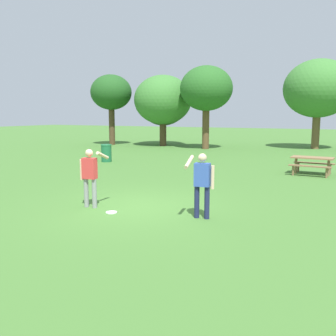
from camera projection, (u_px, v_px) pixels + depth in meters
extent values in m
plane|color=#447530|center=(136.00, 207.00, 10.37)|extent=(120.00, 120.00, 0.00)
cylinder|color=#1E234C|center=(207.00, 203.00, 9.12)|extent=(0.13, 0.13, 0.82)
cylinder|color=#1E234C|center=(197.00, 202.00, 9.21)|extent=(0.13, 0.13, 0.82)
cube|color=#3856B7|center=(202.00, 175.00, 9.07)|extent=(0.40, 0.26, 0.58)
sphere|color=beige|center=(202.00, 158.00, 9.00)|extent=(0.21, 0.21, 0.21)
cylinder|color=beige|center=(213.00, 177.00, 8.99)|extent=(0.09, 0.09, 0.58)
cylinder|color=beige|center=(189.00, 162.00, 8.85)|extent=(0.15, 0.58, 0.28)
cylinder|color=gray|center=(86.00, 193.00, 10.29)|extent=(0.13, 0.13, 0.82)
cylinder|color=gray|center=(94.00, 193.00, 10.20)|extent=(0.13, 0.13, 0.82)
cube|color=#D83838|center=(90.00, 168.00, 10.14)|extent=(0.40, 0.26, 0.58)
sphere|color=beige|center=(89.00, 153.00, 10.08)|extent=(0.21, 0.21, 0.21)
cylinder|color=beige|center=(82.00, 170.00, 10.24)|extent=(0.09, 0.09, 0.58)
cylinder|color=beige|center=(102.00, 155.00, 10.26)|extent=(0.15, 0.58, 0.28)
cylinder|color=white|center=(111.00, 212.00, 9.73)|extent=(0.30, 0.30, 0.03)
cube|color=olive|center=(312.00, 158.00, 15.74)|extent=(1.75, 0.87, 0.06)
cube|color=olive|center=(310.00, 166.00, 15.29)|extent=(1.71, 0.37, 0.05)
cube|color=olive|center=(314.00, 163.00, 16.28)|extent=(1.71, 0.37, 0.05)
cylinder|color=olive|center=(296.00, 165.00, 16.12)|extent=(0.11, 0.11, 0.71)
cylinder|color=olive|center=(293.00, 171.00, 15.65)|extent=(0.09, 0.09, 0.41)
cylinder|color=olive|center=(298.00, 167.00, 16.64)|extent=(0.09, 0.09, 0.41)
cylinder|color=olive|center=(328.00, 168.00, 15.47)|extent=(0.11, 0.11, 0.71)
cylinder|color=olive|center=(326.00, 173.00, 14.99)|extent=(0.09, 0.09, 0.41)
cylinder|color=olive|center=(330.00, 169.00, 15.98)|extent=(0.09, 0.09, 0.41)
cylinder|color=#1E663D|center=(106.00, 154.00, 20.09)|extent=(0.56, 0.56, 0.90)
cylinder|color=#287A4B|center=(106.00, 145.00, 20.02)|extent=(0.59, 0.59, 0.06)
cylinder|color=#4C3823|center=(112.00, 124.00, 31.10)|extent=(0.50, 0.50, 3.46)
ellipsoid|color=#21511E|center=(111.00, 92.00, 30.71)|extent=(3.44, 3.44, 2.92)
cylinder|color=brown|center=(163.00, 131.00, 31.61)|extent=(0.52, 0.52, 2.21)
ellipsoid|color=#33702D|center=(163.00, 106.00, 31.29)|extent=(3.94, 3.94, 3.35)
cylinder|color=#4C3823|center=(163.00, 131.00, 30.04)|extent=(0.55, 0.55, 2.45)
ellipsoid|color=#3D7A33|center=(163.00, 100.00, 29.67)|extent=(4.66, 4.66, 3.96)
cylinder|color=brown|center=(206.00, 126.00, 27.33)|extent=(0.51, 0.51, 3.40)
ellipsoid|color=#286023|center=(206.00, 88.00, 26.92)|extent=(3.87, 3.87, 3.29)
cylinder|color=brown|center=(316.00, 128.00, 27.45)|extent=(0.56, 0.56, 3.08)
ellipsoid|color=#3D7A33|center=(318.00, 88.00, 27.03)|extent=(5.02, 5.02, 4.27)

